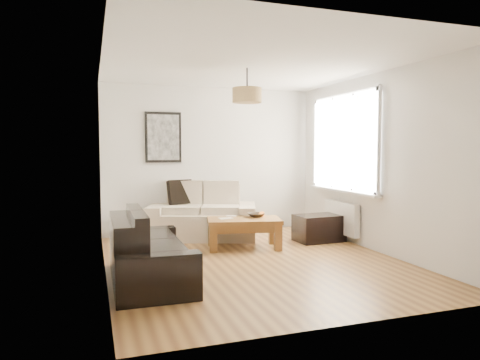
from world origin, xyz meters
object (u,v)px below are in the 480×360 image
object	(u,v)px
sofa_leather	(150,249)
ottoman	(319,228)
loveseat_cream	(202,212)
coffee_table	(244,233)

from	to	relation	value
sofa_leather	ottoman	distance (m)	3.17
sofa_leather	ottoman	world-z (taller)	sofa_leather
loveseat_cream	ottoman	world-z (taller)	loveseat_cream
sofa_leather	ottoman	xyz separation A→B (m)	(2.88, 1.31, -0.15)
coffee_table	sofa_leather	bearing A→B (deg)	-141.63
loveseat_cream	ottoman	size ratio (longest dim) A/B	2.35
coffee_table	ottoman	size ratio (longest dim) A/B	1.45
sofa_leather	coffee_table	size ratio (longest dim) A/B	1.55
loveseat_cream	coffee_table	size ratio (longest dim) A/B	1.62
loveseat_cream	sofa_leather	xyz separation A→B (m)	(-1.16, -2.21, -0.07)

